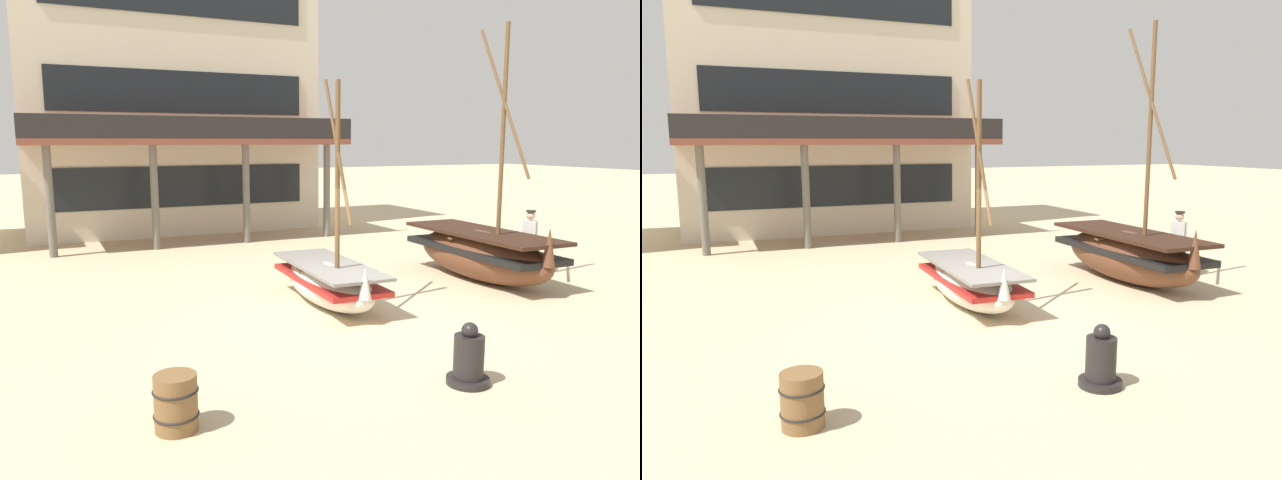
{
  "view_description": "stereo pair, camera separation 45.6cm",
  "coord_description": "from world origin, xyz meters",
  "views": [
    {
      "loc": [
        -5.32,
        -10.09,
        3.45
      ],
      "look_at": [
        0.0,
        1.0,
        1.4
      ],
      "focal_mm": 33.49,
      "sensor_mm": 36.0,
      "label": 1
    },
    {
      "loc": [
        -4.9,
        -10.28,
        3.45
      ],
      "look_at": [
        0.0,
        1.0,
        1.4
      ],
      "focal_mm": 33.49,
      "sensor_mm": 36.0,
      "label": 2
    }
  ],
  "objects": [
    {
      "name": "fishing_boat_centre_large",
      "position": [
        0.19,
        0.97,
        0.5
      ],
      "size": [
        1.49,
        3.65,
        4.7
      ],
      "color": "silver",
      "rests_on": "ground"
    },
    {
      "name": "ground_plane",
      "position": [
        0.0,
        0.0,
        0.0
      ],
      "size": [
        120.0,
        120.0,
        0.0
      ],
      "primitive_type": "plane",
      "color": "#CCB78E"
    },
    {
      "name": "harbor_building_main",
      "position": [
        -0.36,
        13.98,
        5.12
      ],
      "size": [
        11.09,
        7.85,
        10.26
      ],
      "color": "beige",
      "rests_on": "ground"
    },
    {
      "name": "wooden_barrel",
      "position": [
        -3.97,
        -3.28,
        0.35
      ],
      "size": [
        0.56,
        0.56,
        0.7
      ],
      "color": "brown",
      "rests_on": "ground"
    },
    {
      "name": "fishing_boat_near_left",
      "position": [
        4.67,
        1.38,
        0.69
      ],
      "size": [
        1.65,
        4.65,
        6.12
      ],
      "color": "brown",
      "rests_on": "ground"
    },
    {
      "name": "capstan_winch",
      "position": [
        0.1,
        -3.7,
        0.36
      ],
      "size": [
        0.62,
        0.62,
        0.92
      ],
      "color": "black",
      "rests_on": "ground"
    },
    {
      "name": "fisherman_by_hull",
      "position": [
        6.18,
        1.31,
        0.83
      ],
      "size": [
        0.39,
        0.42,
        1.68
      ],
      "color": "#33333D",
      "rests_on": "ground"
    }
  ]
}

